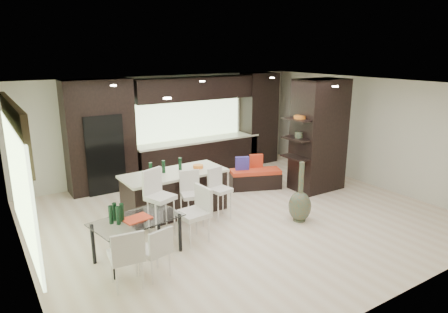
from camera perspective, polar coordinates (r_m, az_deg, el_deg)
ground at (r=8.43m, az=2.22°, el=-8.47°), size 8.00×8.00×0.00m
back_wall at (r=10.97m, az=-8.21°, el=4.33°), size 8.00×0.02×2.70m
left_wall at (r=6.66m, az=-27.29°, el=-4.30°), size 0.02×7.00×2.70m
right_wall at (r=10.74m, az=20.14°, el=3.32°), size 0.02×7.00×2.70m
ceiling at (r=7.76m, az=2.43°, el=10.13°), size 8.00×7.00×0.02m
window_left at (r=6.85m, az=-27.14°, el=-3.77°), size 0.04×3.20×1.90m
window_back at (r=11.16m, az=-5.35°, el=5.64°), size 3.40×0.04×1.20m
stone_accent at (r=6.65m, az=-27.81°, el=3.65°), size 0.08×3.00×0.80m
ceiling_spots at (r=7.97m, az=1.38°, el=10.12°), size 4.00×3.00×0.02m
back_cabinetry at (r=10.90m, az=-5.09°, el=4.35°), size 6.80×0.68×2.70m
refrigerator at (r=10.08m, az=-17.07°, el=0.53°), size 0.90×0.68×1.90m
partition_column at (r=9.95m, az=13.38°, el=2.96°), size 1.20×0.80×2.70m
kitchen_island at (r=8.48m, az=-7.04°, el=-5.18°), size 2.18×0.99×0.90m
stool_left at (r=7.53m, az=-9.00°, el=-7.45°), size 0.57×0.57×1.01m
stool_mid at (r=7.84m, az=-4.61°, el=-6.88°), size 0.48×0.48×0.88m
stool_right at (r=8.16m, az=-0.51°, el=-6.05°), size 0.44×0.44×0.85m
bench at (r=10.00m, az=4.51°, el=-3.20°), size 1.34×0.91×0.48m
floor_vase at (r=8.13m, az=10.88°, el=-4.98°), size 0.58×0.58×1.24m
dining_table at (r=6.89m, az=-12.20°, el=-11.35°), size 1.55×1.06×0.68m
chair_near at (r=6.30m, az=-9.94°, el=-13.46°), size 0.50×0.50×0.77m
chair_far at (r=6.12m, az=-13.81°, el=-14.07°), size 0.52×0.52×0.86m
chair_end at (r=7.22m, az=-4.42°, el=-8.70°), size 0.55×0.55×0.93m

